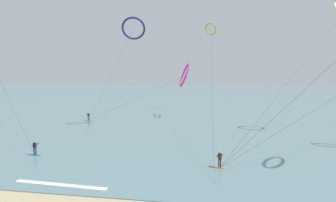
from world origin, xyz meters
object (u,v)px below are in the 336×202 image
Objects in this scene: surfer_emerald at (89,117)px; kite_navy at (133,29)px; surfer_teal at (35,149)px; kite_lime at (211,29)px; kite_magenta at (184,75)px; surfer_coral at (220,160)px.

kite_navy is (10.93, -4.25, 16.47)m from surfer_emerald.
kite_lime is (20.91, 38.69, 20.01)m from surfer_teal.
kite_lime is at bearing 141.89° from surfer_emerald.
kite_magenta is 15.98m from kite_navy.
surfer_teal is 0.08× the size of kite_magenta.
kite_magenta is (18.96, 7.02, 8.48)m from surfer_emerald.
kite_lime is at bearing -132.70° from kite_navy.
surfer_emerald is 0.09× the size of kite_navy.
surfer_emerald is at bearing 16.65° from surfer_coral.
surfer_teal is 1.00× the size of surfer_emerald.
surfer_emerald is 0.04× the size of kite_lime.
surfer_emerald is at bearing -82.37° from kite_magenta.
kite_magenta reaches higher than surfer_coral.
kite_lime reaches higher than kite_navy.
surfer_emerald is 36.37m from kite_lime.
surfer_emerald is 1.00× the size of surfer_coral.
surfer_coral is at bearing 117.59° from kite_navy.
kite_lime is at bearing 138.55° from kite_magenta.
kite_magenta reaches higher than surfer_teal.
surfer_emerald is (-3.85, 21.10, 0.00)m from surfer_teal.
surfer_teal is 0.04× the size of kite_lime.
surfer_emerald is 21.93m from kite_magenta.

